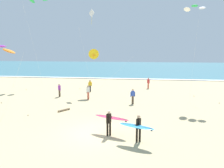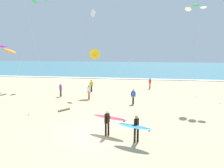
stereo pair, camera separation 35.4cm
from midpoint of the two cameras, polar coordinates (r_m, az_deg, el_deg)
name	(u,v)px [view 2 (the right image)]	position (r m, az deg, el deg)	size (l,w,h in m)	color
ground_plane	(95,133)	(14.63, -4.01, -13.04)	(160.00, 160.00, 0.00)	tan
ocean_water	(136,67)	(70.56, 6.69, 4.58)	(160.00, 60.00, 0.08)	teal
shoreline_foam	(129,79)	(41.06, 4.77, 1.47)	(160.00, 1.28, 0.01)	white
surfer_lead	(135,127)	(12.79, 7.14, -11.37)	(2.21, 1.22, 1.71)	black
surfer_trailing	(108,119)	(13.94, -0.23, -9.54)	(2.53, 1.33, 1.71)	black
kite_arc_violet_near	(0,50)	(20.36, -27.52, 8.27)	(3.29, 2.94, 5.94)	orange
kite_arc_amber_mid	(41,0)	(36.46, -18.44, 20.81)	(2.95, 5.62, 13.60)	green
kite_arc_emerald_far	(196,8)	(23.88, 22.14, 18.60)	(2.37, 3.83, 10.02)	white
kite_diamond_ivory_high	(92,18)	(28.36, -4.97, 17.47)	(2.73, 2.00, 10.70)	white
kite_delta_golden_low	(95,54)	(26.11, -4.26, 8.06)	(5.47, 1.63, 5.70)	yellow
bystander_red_top	(150,83)	(31.14, 10.54, 0.27)	(0.35, 0.40, 1.59)	#D8593F
bystander_white_top	(89,92)	(24.06, -5.84, -2.21)	(0.45, 0.31, 1.59)	#D8593F
bystander_yellow_top	(91,86)	(28.41, -5.25, -0.46)	(0.47, 0.29, 1.59)	black
bystander_purple_top	(61,90)	(26.02, -13.37, -1.55)	(0.42, 0.34, 1.59)	#4C3D2D
bystander_blue_top	(133,96)	(21.92, 6.23, -3.33)	(0.48, 0.26, 1.59)	#4C3D2D
driftwood_log	(64,110)	(20.03, -12.35, -6.82)	(0.17, 0.17, 1.24)	#846B4C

